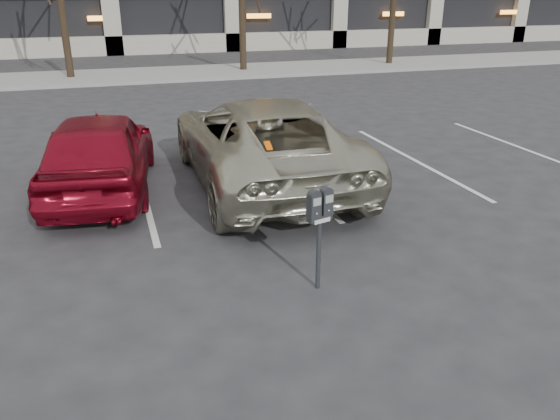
{
  "coord_description": "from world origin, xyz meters",
  "views": [
    {
      "loc": [
        -1.87,
        -7.33,
        3.36
      ],
      "look_at": [
        -0.08,
        -1.77,
        0.98
      ],
      "focal_mm": 35.0,
      "sensor_mm": 36.0,
      "label": 1
    }
  ],
  "objects": [
    {
      "name": "stall_lines",
      "position": [
        -1.4,
        2.3,
        0.01
      ],
      "size": [
        16.9,
        5.2,
        0.0
      ],
      "color": "silver",
      "rests_on": "ground"
    },
    {
      "name": "parking_meter",
      "position": [
        0.33,
        -1.99,
        0.96
      ],
      "size": [
        0.34,
        0.2,
        1.25
      ],
      "rotation": [
        0.0,
        0.0,
        0.26
      ],
      "color": "black",
      "rests_on": "ground"
    },
    {
      "name": "suv_silver",
      "position": [
        0.78,
        1.94,
        0.79
      ],
      "size": [
        2.71,
        5.7,
        1.58
      ],
      "rotation": [
        0.0,
        0.0,
        3.12
      ],
      "color": "#B9B59D",
      "rests_on": "ground"
    },
    {
      "name": "sidewalk",
      "position": [
        0.0,
        16.0,
        0.06
      ],
      "size": [
        80.0,
        4.0,
        0.12
      ],
      "primitive_type": "cube",
      "color": "gray",
      "rests_on": "ground"
    },
    {
      "name": "car_red",
      "position": [
        -2.05,
        2.38,
        0.72
      ],
      "size": [
        2.26,
        4.43,
        1.45
      ],
      "primitive_type": "imported",
      "rotation": [
        0.0,
        0.0,
        3.01
      ],
      "color": "maroon",
      "rests_on": "ground"
    },
    {
      "name": "ground",
      "position": [
        0.0,
        0.0,
        0.0
      ],
      "size": [
        140.0,
        140.0,
        0.0
      ],
      "primitive_type": "plane",
      "color": "#28282B",
      "rests_on": "ground"
    }
  ]
}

